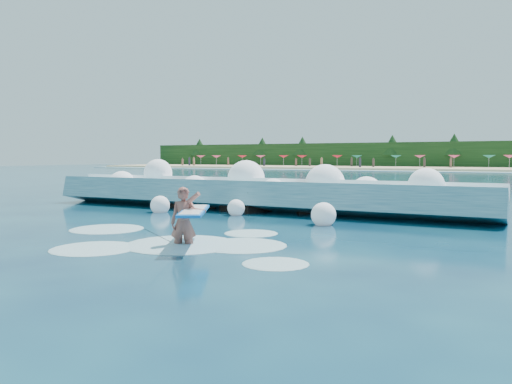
# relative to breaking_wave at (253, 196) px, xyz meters

# --- Properties ---
(ground) EXTENTS (200.00, 200.00, 0.00)m
(ground) POSITION_rel_breaking_wave_xyz_m (1.64, -7.61, -0.58)
(ground) COLOR #082340
(ground) RESTS_ON ground
(beach) EXTENTS (140.00, 20.00, 0.40)m
(beach) POSITION_rel_breaking_wave_xyz_m (1.64, 70.39, -0.38)
(beach) COLOR tan
(beach) RESTS_ON ground
(wet_band) EXTENTS (140.00, 5.00, 0.08)m
(wet_band) POSITION_rel_breaking_wave_xyz_m (1.64, 59.39, -0.54)
(wet_band) COLOR silver
(wet_band) RESTS_ON ground
(treeline) EXTENTS (140.00, 4.00, 5.00)m
(treeline) POSITION_rel_breaking_wave_xyz_m (1.64, 80.39, 1.92)
(treeline) COLOR black
(treeline) RESTS_ON ground
(breaking_wave) EXTENTS (19.34, 2.95, 1.67)m
(breaking_wave) POSITION_rel_breaking_wave_xyz_m (0.00, 0.00, 0.00)
(breaking_wave) COLOR teal
(breaking_wave) RESTS_ON ground
(rock_cluster) EXTENTS (8.31, 3.34, 1.37)m
(rock_cluster) POSITION_rel_breaking_wave_xyz_m (-0.40, 0.18, -0.15)
(rock_cluster) COLOR black
(rock_cluster) RESTS_ON ground
(surfer_with_board) EXTENTS (1.68, 2.92, 1.80)m
(surfer_with_board) POSITION_rel_breaking_wave_xyz_m (2.70, -8.47, 0.08)
(surfer_with_board) COLOR #945145
(surfer_with_board) RESTS_ON ground
(wave_spray) EXTENTS (15.47, 4.93, 2.23)m
(wave_spray) POSITION_rel_breaking_wave_xyz_m (0.03, -0.00, 0.46)
(wave_spray) COLOR white
(wave_spray) RESTS_ON ground
(surf_foam) EXTENTS (8.63, 5.77, 0.15)m
(surf_foam) POSITION_rel_breaking_wave_xyz_m (1.99, -8.09, -0.58)
(surf_foam) COLOR silver
(surf_foam) RESTS_ON ground
(beach_umbrellas) EXTENTS (111.88, 6.66, 0.50)m
(beach_umbrellas) POSITION_rel_breaking_wave_xyz_m (1.86, 72.54, 1.67)
(beach_umbrellas) COLOR #E2427B
(beach_umbrellas) RESTS_ON ground
(beachgoers) EXTENTS (89.69, 13.69, 1.94)m
(beachgoers) POSITION_rel_breaking_wave_xyz_m (2.91, 68.26, 0.47)
(beachgoers) COLOR #3F332D
(beachgoers) RESTS_ON ground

